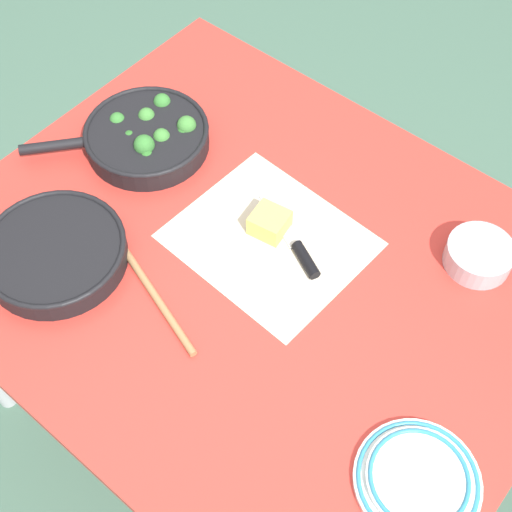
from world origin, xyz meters
TOP-DOWN VIEW (x-y plane):
  - ground_plane at (0.00, 0.00)m, footprint 14.00×14.00m
  - dining_table_red at (0.00, 0.00)m, footprint 1.24×1.01m
  - skillet_broccoli at (-0.40, 0.09)m, footprint 0.33×0.36m
  - skillet_eggs at (-0.31, -0.26)m, footprint 0.44×0.29m
  - wooden_spoon at (-0.17, -0.17)m, footprint 0.36×0.13m
  - parchment_sheet at (-0.01, 0.06)m, footprint 0.39×0.34m
  - grater_knife at (0.04, 0.08)m, footprint 0.22×0.13m
  - cheese_block at (-0.03, 0.08)m, footprint 0.08×0.08m
  - dinner_plate_stack at (0.49, -0.17)m, footprint 0.21×0.21m
  - prep_bowl_steel at (0.34, 0.28)m, footprint 0.14×0.14m

SIDE VIEW (x-z plane):
  - ground_plane at x=0.00m, z-range 0.00..0.00m
  - dining_table_red at x=0.00m, z-range 0.29..1.03m
  - parchment_sheet at x=-0.01m, z-range 0.73..0.73m
  - wooden_spoon at x=-0.17m, z-range 0.73..0.75m
  - grater_knife at x=0.04m, z-range 0.73..0.75m
  - dinner_plate_stack at x=0.49m, z-range 0.73..0.76m
  - cheese_block at x=-0.03m, z-range 0.73..0.78m
  - prep_bowl_steel at x=0.34m, z-range 0.73..0.78m
  - skillet_eggs at x=-0.31m, z-range 0.73..0.79m
  - skillet_broccoli at x=-0.40m, z-range 0.73..0.80m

